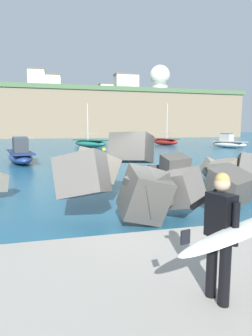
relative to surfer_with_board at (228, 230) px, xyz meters
name	(u,v)px	position (x,y,z in m)	size (l,w,h in m)	color
ground_plane	(131,218)	(-0.03, 4.69, -1.28)	(400.00, 400.00, 0.00)	#235B7A
walkway_path	(197,285)	(-0.03, 0.69, -1.16)	(48.00, 4.40, 0.24)	#9E998E
breakwater_jetty	(122,176)	(-0.03, 5.80, -0.21)	(33.22, 6.55, 2.54)	slate
surfer_with_board	(228,230)	(0.00, 0.00, 0.00)	(2.12, 1.35, 1.78)	black
boat_mid_left	(228,143)	(21.28, 31.68, -0.64)	(3.74, 5.48, 1.99)	beige
boat_mid_centre	(165,142)	(15.35, 40.10, -0.71)	(3.58, 5.66, 6.57)	maroon
boat_mid_right	(20,155)	(-4.61, 19.96, -0.64)	(2.88, 6.49, 2.03)	navy
boat_far_left	(90,143)	(2.96, 37.43, -0.70)	(5.26, 6.05, 6.11)	#1E6656
mooring_buoy_middle	(104,150)	(3.52, 29.43, -1.06)	(0.44, 0.44, 0.44)	yellow
headland_bluff	(113,115)	(18.21, 95.53, 6.00)	(78.55, 35.92, 14.51)	#847056
radar_dome	(160,78)	(34.35, 92.79, 18.55)	(6.96, 6.96, 9.80)	silver
station_building_west	(107,90)	(17.85, 102.79, 15.36)	(6.17, 5.49, 4.22)	silver
station_building_central	(50,85)	(-2.43, 101.92, 16.44)	(7.30, 7.52, 6.37)	beige
station_building_east	(126,83)	(21.72, 90.12, 16.09)	(7.82, 4.87, 5.68)	#B2ADA3
station_building_annex	(37,80)	(-6.32, 90.61, 16.17)	(5.14, 6.11, 5.85)	silver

